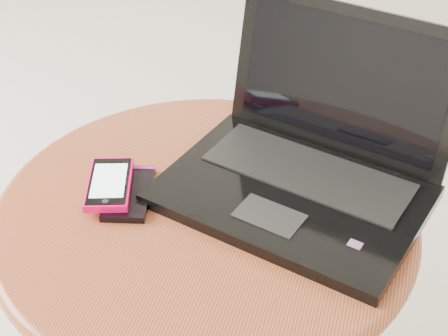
# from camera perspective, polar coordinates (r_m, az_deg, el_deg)

# --- Properties ---
(table) EXTENTS (0.58, 0.58, 0.46)m
(table) POSITION_cam_1_polar(r_m,az_deg,el_deg) (0.99, -1.52, -7.54)
(table) COLOR #4F2811
(table) RESTS_ON ground
(laptop) EXTENTS (0.41, 0.37, 0.22)m
(laptop) POSITION_cam_1_polar(r_m,az_deg,el_deg) (0.94, 6.95, 0.57)
(laptop) COLOR black
(laptop) RESTS_ON table
(phone_black) EXTENTS (0.08, 0.12, 0.01)m
(phone_black) POSITION_cam_1_polar(r_m,az_deg,el_deg) (0.95, -7.96, -2.07)
(phone_black) COLOR black
(phone_black) RESTS_ON table
(phone_pink) EXTENTS (0.09, 0.12, 0.01)m
(phone_pink) POSITION_cam_1_polar(r_m,az_deg,el_deg) (0.95, -9.56, -1.32)
(phone_pink) COLOR #FF035E
(phone_pink) RESTS_ON phone_black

